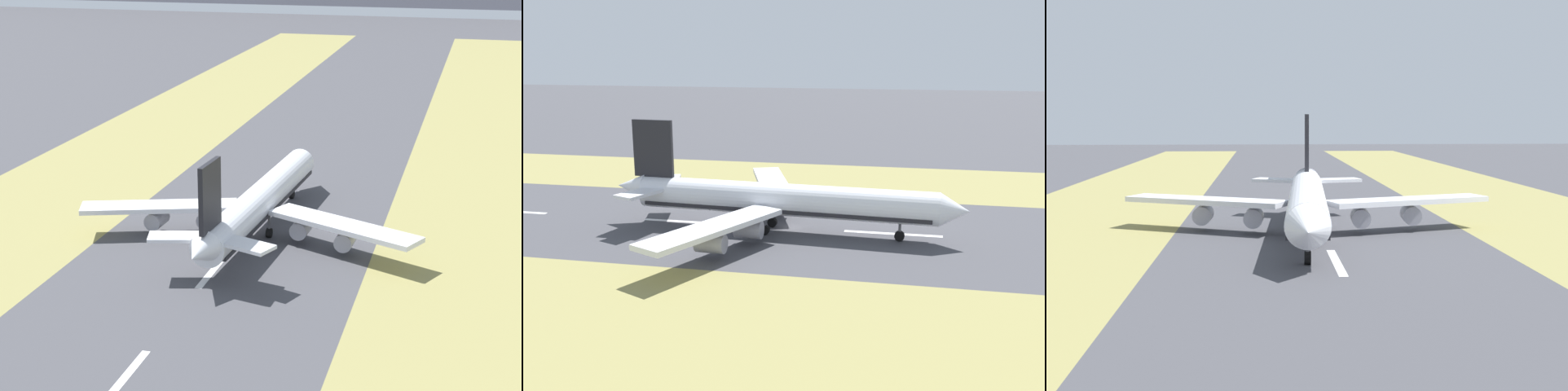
% 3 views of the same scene
% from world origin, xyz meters
% --- Properties ---
extents(ground_plane, '(800.00, 800.00, 0.00)m').
position_xyz_m(ground_plane, '(0.00, 0.00, 0.00)').
color(ground_plane, '#424247').
extents(centreline_dash_near, '(1.20, 18.00, 0.01)m').
position_xyz_m(centreline_dash_near, '(0.00, -60.82, 0.01)').
color(centreline_dash_near, silver).
rests_on(centreline_dash_near, ground).
extents(centreline_dash_mid, '(1.20, 18.00, 0.01)m').
position_xyz_m(centreline_dash_mid, '(0.00, -20.82, 0.01)').
color(centreline_dash_mid, silver).
rests_on(centreline_dash_mid, ground).
extents(centreline_dash_far, '(1.20, 18.00, 0.01)m').
position_xyz_m(centreline_dash_far, '(0.00, 19.18, 0.01)').
color(centreline_dash_far, silver).
rests_on(centreline_dash_far, ground).
extents(airplane_main_jet, '(64.03, 67.20, 20.20)m').
position_xyz_m(airplane_main_jet, '(2.69, -2.72, 6.02)').
color(airplane_main_jet, silver).
rests_on(airplane_main_jet, ground).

